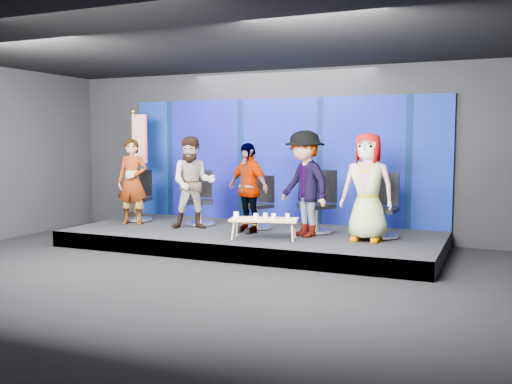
% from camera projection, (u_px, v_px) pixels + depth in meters
% --- Properties ---
extents(ground, '(10.00, 10.00, 0.00)m').
position_uv_depth(ground, '(185.00, 275.00, 8.59)').
color(ground, black).
rests_on(ground, ground).
extents(room_walls, '(10.02, 8.02, 3.51)m').
position_uv_depth(room_walls, '(184.00, 113.00, 8.37)').
color(room_walls, black).
rests_on(room_walls, ground).
extents(riser, '(7.00, 3.00, 0.30)m').
position_uv_depth(riser, '(252.00, 239.00, 10.86)').
color(riser, black).
rests_on(riser, ground).
extents(backdrop, '(7.00, 0.08, 2.60)m').
position_uv_depth(backdrop, '(280.00, 160.00, 12.06)').
color(backdrop, navy).
rests_on(backdrop, riser).
extents(chair_a, '(0.73, 0.73, 1.08)m').
position_uv_depth(chair_a, '(139.00, 204.00, 12.20)').
color(chair_a, silver).
rests_on(chair_a, riser).
extents(panelist_a, '(0.72, 0.55, 1.76)m').
position_uv_depth(panelist_a, '(132.00, 182.00, 11.65)').
color(panelist_a, black).
rests_on(panelist_a, riser).
extents(chair_b, '(0.83, 0.83, 1.11)m').
position_uv_depth(chair_b, '(201.00, 207.00, 11.62)').
color(chair_b, silver).
rests_on(chair_b, riser).
extents(panelist_b, '(1.08, 0.99, 1.80)m').
position_uv_depth(panelist_b, '(193.00, 183.00, 11.08)').
color(panelist_b, black).
rests_on(panelist_b, riser).
extents(chair_c, '(0.77, 0.77, 1.04)m').
position_uv_depth(chair_c, '(259.00, 211.00, 11.13)').
color(chair_c, silver).
rests_on(chair_c, riser).
extents(panelist_c, '(1.07, 0.76, 1.68)m').
position_uv_depth(panelist_c, '(248.00, 188.00, 10.64)').
color(panelist_c, black).
rests_on(panelist_c, riser).
extents(chair_d, '(0.92, 0.92, 1.17)m').
position_uv_depth(chair_d, '(319.00, 212.00, 10.64)').
color(chair_d, silver).
rests_on(chair_d, riser).
extents(panelist_d, '(1.41, 1.28, 1.90)m').
position_uv_depth(panelist_d, '(305.00, 184.00, 10.19)').
color(panelist_d, black).
rests_on(panelist_d, riser).
extents(chair_e, '(0.69, 0.69, 1.15)m').
position_uv_depth(chair_e, '(382.00, 216.00, 10.13)').
color(chair_e, silver).
rests_on(chair_e, riser).
extents(panelist_e, '(0.94, 0.65, 1.86)m').
position_uv_depth(panelist_e, '(367.00, 187.00, 9.71)').
color(panelist_e, black).
rests_on(panelist_e, riser).
extents(coffee_table, '(1.26, 0.77, 0.36)m').
position_uv_depth(coffee_table, '(264.00, 220.00, 9.95)').
color(coffee_table, tan).
rests_on(coffee_table, riser).
extents(mug_a, '(0.09, 0.09, 0.11)m').
position_uv_depth(mug_a, '(236.00, 215.00, 10.04)').
color(mug_a, silver).
rests_on(mug_a, coffee_table).
extents(mug_b, '(0.09, 0.09, 0.11)m').
position_uv_depth(mug_b, '(256.00, 216.00, 9.84)').
color(mug_b, silver).
rests_on(mug_b, coffee_table).
extents(mug_c, '(0.08, 0.08, 0.09)m').
position_uv_depth(mug_c, '(265.00, 216.00, 10.01)').
color(mug_c, silver).
rests_on(mug_c, coffee_table).
extents(mug_d, '(0.08, 0.08, 0.09)m').
position_uv_depth(mug_d, '(274.00, 216.00, 9.91)').
color(mug_d, silver).
rests_on(mug_d, coffee_table).
extents(mug_e, '(0.07, 0.07, 0.09)m').
position_uv_depth(mug_e, '(288.00, 216.00, 9.98)').
color(mug_e, silver).
rests_on(mug_e, coffee_table).
extents(flag_stand, '(0.55, 0.32, 2.41)m').
position_uv_depth(flag_stand, '(138.00, 160.00, 12.62)').
color(flag_stand, black).
rests_on(flag_stand, riser).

